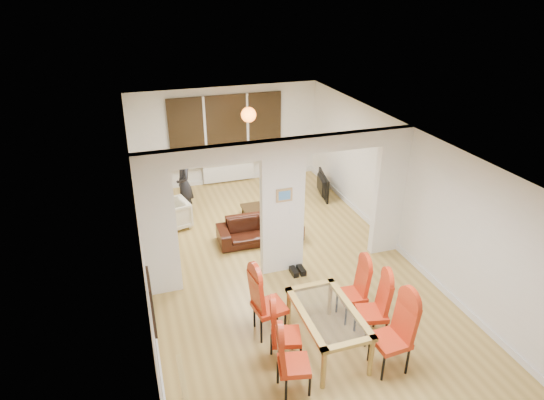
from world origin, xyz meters
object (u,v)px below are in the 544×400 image
dining_table (327,330)px  sofa (260,229)px  television (319,185)px  dining_chair_rb (372,309)px  dining_chair_lc (269,302)px  bowl (273,203)px  dining_chair_rc (352,291)px  armchair (173,215)px  person (184,184)px  dining_chair_ra (391,335)px  coffee_table (266,210)px  dining_chair_lb (286,332)px  dining_chair_la (294,361)px  bottle (267,201)px

dining_table → sofa: 3.36m
sofa → television: television is taller
dining_chair_rb → sofa: (-0.77, 3.35, -0.27)m
dining_chair_lc → bowl: dining_chair_lc is taller
dining_chair_rb → dining_chair_rc: 0.51m
dining_chair_rc → armchair: size_ratio=1.48×
armchair → person: size_ratio=0.46×
dining_chair_ra → coffee_table: 5.06m
television → bowl: (-1.44, -0.57, -0.02)m
armchair → person: 0.82m
dining_chair_lb → television: dining_chair_lb is taller
dining_chair_rc → person: (-1.99, 4.56, 0.25)m
dining_chair_lb → dining_chair_ra: bearing=-8.7°
sofa → armchair: armchair is taller
dining_chair_la → sofa: dining_chair_la is taller
dining_chair_ra → dining_chair_rb: (0.07, 0.63, -0.05)m
dining_chair_lc → sofa: dining_chair_lc is taller
person → dining_chair_lb: bearing=1.3°
dining_chair_lc → coffee_table: size_ratio=1.04×
coffee_table → television: bearing=20.2°
bottle → dining_chair_rc: bearing=-86.7°
dining_chair_lc → dining_table: bearing=-47.6°
person → television: bearing=82.7°
bottle → bowl: size_ratio=1.19×
coffee_table → dining_chair_rc: bearing=-86.6°
dining_table → dining_chair_la: 0.96m
dining_chair_la → dining_chair_ra: size_ratio=0.89×
dining_chair_la → sofa: bearing=92.3°
dining_chair_lb → dining_chair_rb: dining_chair_rb is taller
dining_chair_rb → person: bearing=124.7°
dining_chair_la → dining_chair_lb: dining_chair_la is taller
dining_chair_ra → dining_chair_rc: 1.14m
dining_chair_ra → sofa: dining_chair_ra is taller
dining_chair_lb → dining_chair_rb: 1.40m
television → coffee_table: bearing=121.8°
armchair → dining_chair_rb: bearing=15.3°
dining_table → dining_chair_lb: dining_chair_lb is taller
dining_chair_lc → dining_chair_rb: dining_chair_lc is taller
armchair → television: armchair is taller
dining_chair_lc → bowl: bearing=63.0°
dining_chair_ra → television: (1.39, 5.63, -0.28)m
sofa → coffee_table: 1.16m
sofa → dining_table: bearing=-87.9°
dining_table → bottle: bearing=84.3°
coffee_table → bottle: bearing=-83.6°
dining_chair_rc → person: 4.98m
dining_chair_ra → bowl: dining_chair_ra is taller
dining_chair_ra → armchair: 5.65m
dining_chair_la → dining_chair_ra: (1.41, -0.04, 0.06)m
sofa → coffee_table: size_ratio=1.60×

